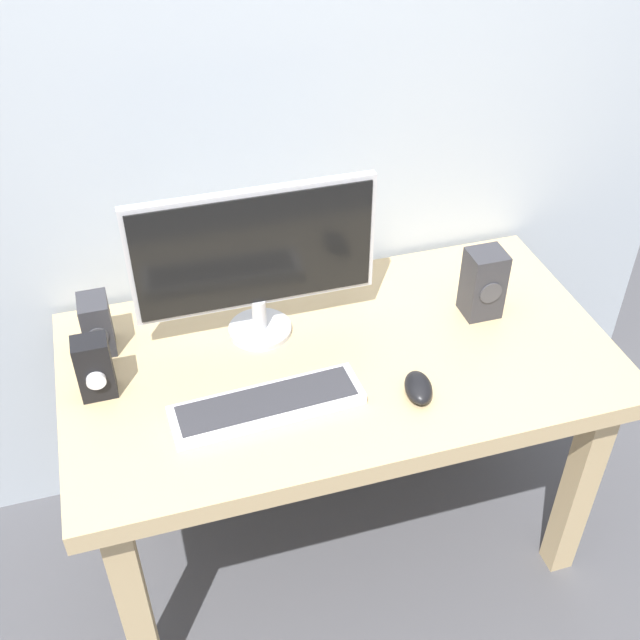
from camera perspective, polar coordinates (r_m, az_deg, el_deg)
ground_plane at (r=2.46m, az=1.17°, el=-15.23°), size 6.00×6.00×0.00m
desk at (r=1.99m, az=1.40°, el=-4.58°), size 1.36×0.73×0.72m
monitor at (r=1.87m, az=-4.80°, el=4.67°), size 0.60×0.16×0.40m
keyboard_primary at (r=1.78m, az=-3.90°, el=-6.22°), size 0.45×0.14×0.03m
mouse at (r=1.82m, az=7.22°, el=-4.93°), size 0.08×0.12×0.04m
speaker_right at (r=2.04m, az=11.88°, el=2.65°), size 0.09×0.09×0.19m
speaker_left at (r=1.97m, az=-16.05°, el=-0.33°), size 0.07×0.10×0.15m
audio_controller at (r=1.85m, az=-16.21°, el=-3.38°), size 0.08×0.08×0.16m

